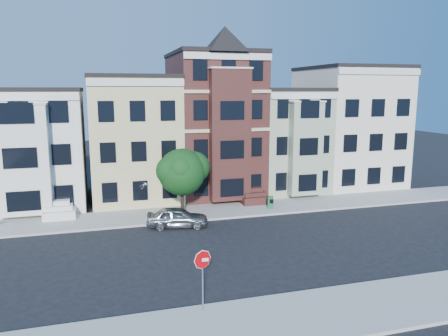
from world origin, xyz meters
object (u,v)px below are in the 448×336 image
object	(u,v)px
parked_car	(177,217)
stop_sign	(203,277)
newspaper_box	(271,203)
street_tree	(182,175)

from	to	relation	value
parked_car	stop_sign	xyz separation A→B (m)	(-1.05, -11.70, 0.93)
parked_car	stop_sign	world-z (taller)	stop_sign
newspaper_box	parked_car	bearing A→B (deg)	-144.14
parked_car	newspaper_box	size ratio (longest dim) A/B	4.37
street_tree	parked_car	world-z (taller)	street_tree
parked_car	newspaper_box	xyz separation A→B (m)	(7.61, 2.14, -0.08)
newspaper_box	stop_sign	distance (m)	16.35
street_tree	newspaper_box	size ratio (longest dim) A/B	6.52
street_tree	parked_car	size ratio (longest dim) A/B	1.49
street_tree	stop_sign	bearing A→B (deg)	-97.30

